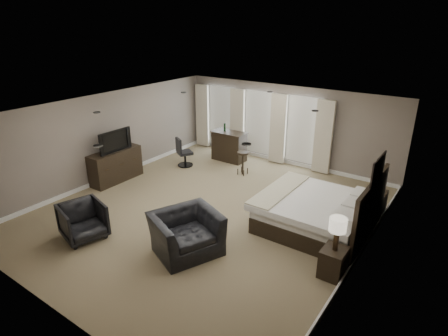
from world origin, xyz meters
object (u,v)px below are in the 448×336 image
Objects in this scene: nightstand_near at (333,262)px; dresser at (116,166)px; nightstand_far at (374,203)px; lamp_near at (337,234)px; lamp_far at (378,180)px; bar_stool_left at (216,144)px; bar_counter at (229,146)px; tv at (114,148)px; armchair_far at (83,220)px; armchair_near at (186,227)px; desk_chair at (185,152)px; bar_stool_right at (243,163)px; bed at (320,199)px.

dresser is (-6.92, 0.64, 0.19)m from nightstand_near.
nightstand_far is 2.96m from lamp_near.
bar_stool_left is at bearing 167.16° from lamp_far.
bar_counter is at bearing -16.40° from bar_stool_left.
armchair_far is at bearing -142.67° from tv.
lamp_far is 0.50× the size of armchair_near.
lamp_near is 0.57× the size of bar_counter.
desk_chair reaches higher than nightstand_near.
nightstand_far is 0.94× the size of lamp_near.
bar_counter reaches higher than desk_chair.
lamp_near is 0.40× the size of dresser.
bar_counter is (-2.34, 5.01, -0.07)m from armchair_near.
tv reaches higher than nightstand_far.
bar_stool_right is at bearing 175.57° from lamp_far.
lamp_near is 0.68× the size of desk_chair.
lamp_near is 0.60× the size of tv.
bar_stool_left is at bearing -16.66° from tv.
lamp_far is (0.00, 2.90, 0.66)m from nightstand_near.
bed is 4.96m from bar_counter.
bed is 2.05× the size of bar_counter.
nightstand_near is 6.99m from tv.
bar_stool_right is at bearing -136.20° from desk_chair.
nightstand_far is 6.02m from desk_chair.
desk_chair reaches higher than dresser.
nightstand_near is 5.34m from armchair_far.
bed is at bearing -29.32° from bar_stool_left.
lamp_far reaches higher than tv.
lamp_near is 6.96m from dresser.
desk_chair is at bearing 165.91° from bed.
lamp_far is 0.88× the size of bar_stool_left.
tv is at bearing -161.88° from lamp_far.
bar_counter reaches higher than nightstand_far.
armchair_near is at bearing -21.43° from dresser.
desk_chair is at bearing -178.43° from lamp_far.
armchair_near reaches higher than nightstand_far.
bed is 3.09m from armchair_near.
bed is at bearing -31.25° from bar_counter.
lamp_near is at bearing -35.91° from bar_stool_left.
armchair_near is 1.78× the size of bar_stool_left.
desk_chair reaches higher than bar_stool_right.
nightstand_far is 4.79m from armchair_near.
bar_counter is at bearing 141.89° from lamp_near.
nightstand_near is 2.97m from armchair_near.
armchair_far is (-5.00, -1.89, 0.16)m from nightstand_near.
bed is 5.30m from armchair_far.
bed reaches higher than tv.
tv is at bearing 174.75° from nightstand_near.
bar_stool_right is at bearing 42.07° from dresser.
lamp_far is 0.57× the size of bar_counter.
armchair_near is at bearing -160.49° from nightstand_near.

